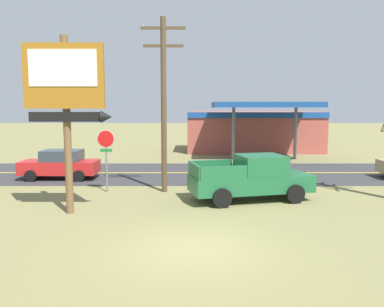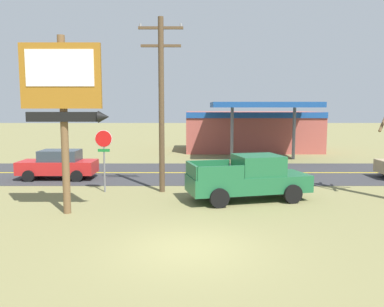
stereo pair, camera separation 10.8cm
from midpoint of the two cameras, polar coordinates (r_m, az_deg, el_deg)
name	(u,v)px [view 2 (the right image)]	position (r m, az deg, el deg)	size (l,w,h in m)	color
ground_plane	(191,249)	(11.54, 0.08, -13.66)	(180.00, 180.00, 0.00)	olive
road_asphalt	(192,173)	(24.15, 0.19, -2.83)	(140.00, 8.00, 0.02)	#333335
road_centre_line	(192,173)	(24.15, 0.19, -2.80)	(126.00, 0.20, 0.01)	gold
motel_sign	(66,94)	(15.23, -17.66, 8.27)	(3.19, 0.54, 6.62)	brown
stop_sign	(106,150)	(18.97, -12.23, 0.54)	(0.80, 0.08, 2.95)	slate
utility_pole	(163,100)	(18.54, -4.01, 7.80)	(2.06, 0.26, 8.12)	brown
gas_station	(254,130)	(36.50, 9.05, 3.39)	(12.00, 11.50, 4.40)	#A84C42
pickup_green_parked_on_lawn	(251,178)	(17.26, 8.78, -3.55)	(5.51, 3.12, 1.96)	#1E6038
car_red_near_lane	(61,164)	(23.27, -18.39, -1.49)	(4.20, 2.00, 1.64)	red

